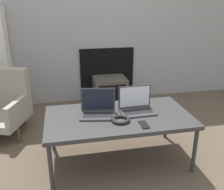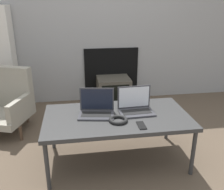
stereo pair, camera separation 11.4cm
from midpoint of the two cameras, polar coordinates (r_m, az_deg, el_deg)
The scene contains 9 objects.
ground_plane at distance 2.38m, azimuth 0.99°, elevation -16.98°, with size 14.00×14.00×0.00m, color brown.
wall_back at distance 3.69m, azimuth -5.30°, elevation 18.09°, with size 7.00×0.08×2.60m.
table at distance 2.29m, azimuth 0.07°, elevation -5.46°, with size 1.32×0.70×0.47m.
laptop_left at distance 2.28m, azimuth -4.67°, elevation -3.22°, with size 0.35×0.26×0.23m.
laptop_right at distance 2.35m, azimuth 4.22°, elevation -2.48°, with size 0.32×0.22×0.23m.
headphones at distance 2.17m, azimuth 0.46°, elevation -5.66°, with size 0.17×0.17×0.03m.
phone at distance 2.12m, azimuth 5.79°, elevation -6.78°, with size 0.06×0.14×0.01m.
tv at distance 3.68m, azimuth -1.40°, elevation 0.92°, with size 0.47×0.41×0.40m.
armchair at distance 3.15m, azimuth -24.78°, elevation -1.78°, with size 0.71×0.70×0.74m.
Camera 1 is at (-0.47, -1.82, 1.46)m, focal length 40.00 mm.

